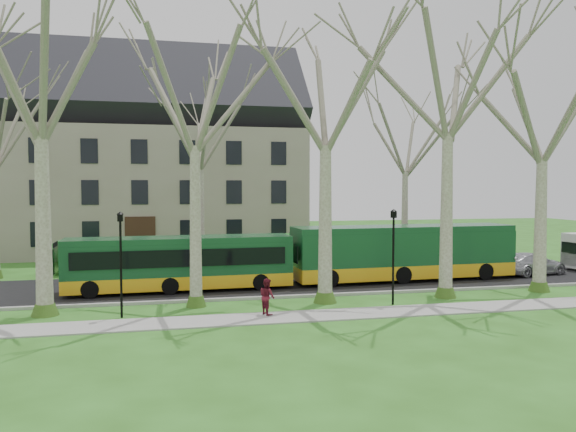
# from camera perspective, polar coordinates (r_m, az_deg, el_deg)

# --- Properties ---
(ground) EXTENTS (120.00, 120.00, 0.00)m
(ground) POSITION_cam_1_polar(r_m,az_deg,el_deg) (25.84, -2.80, -9.12)
(ground) COLOR #2B5D1A
(ground) RESTS_ON ground
(sidewalk) EXTENTS (70.00, 2.00, 0.06)m
(sidewalk) POSITION_cam_1_polar(r_m,az_deg,el_deg) (23.43, -1.77, -10.31)
(sidewalk) COLOR gray
(sidewalk) RESTS_ON ground
(road) EXTENTS (80.00, 8.00, 0.06)m
(road) POSITION_cam_1_polar(r_m,az_deg,el_deg) (31.17, -4.51, -6.97)
(road) COLOR black
(road) RESTS_ON ground
(curb) EXTENTS (80.00, 0.25, 0.14)m
(curb) POSITION_cam_1_polar(r_m,az_deg,el_deg) (27.28, -3.34, -8.32)
(curb) COLOR #A5A39E
(curb) RESTS_ON ground
(building) EXTENTS (26.50, 12.20, 16.00)m
(building) POSITION_cam_1_polar(r_m,az_deg,el_deg) (49.01, -14.58, 6.01)
(building) COLOR gray
(building) RESTS_ON ground
(tree_row_verge) EXTENTS (49.00, 7.00, 14.00)m
(tree_row_verge) POSITION_cam_1_polar(r_m,az_deg,el_deg) (25.61, -2.96, 6.53)
(tree_row_verge) COLOR gray
(tree_row_verge) RESTS_ON ground
(tree_row_far) EXTENTS (33.00, 7.00, 12.00)m
(tree_row_far) POSITION_cam_1_polar(r_m,az_deg,el_deg) (36.03, -7.86, 3.90)
(tree_row_far) COLOR gray
(tree_row_far) RESTS_ON ground
(lamp_row) EXTENTS (36.22, 0.22, 4.30)m
(lamp_row) POSITION_cam_1_polar(r_m,az_deg,el_deg) (24.44, -2.43, -3.70)
(lamp_row) COLOR black
(lamp_row) RESTS_ON ground
(hedges) EXTENTS (30.60, 8.60, 2.00)m
(hedges) POSITION_cam_1_polar(r_m,az_deg,el_deg) (39.16, -13.04, -3.55)
(hedges) COLOR #18551C
(hedges) RESTS_ON ground
(bus_lead) EXTENTS (11.52, 2.76, 2.86)m
(bus_lead) POSITION_cam_1_polar(r_m,az_deg,el_deg) (29.62, -10.88, -4.68)
(bus_lead) COLOR #144725
(bus_lead) RESTS_ON road
(bus_follow) EXTENTS (13.00, 3.19, 3.23)m
(bus_follow) POSITION_cam_1_polar(r_m,az_deg,el_deg) (32.96, 11.68, -3.59)
(bus_follow) COLOR #144725
(bus_follow) RESTS_ON road
(sedan) EXTENTS (4.91, 2.85, 1.34)m
(sedan) POSITION_cam_1_polar(r_m,az_deg,el_deg) (37.40, 23.51, -4.45)
(sedan) COLOR #B0B0B5
(sedan) RESTS_ON road
(pedestrian_b) EXTENTS (0.80, 0.90, 1.52)m
(pedestrian_b) POSITION_cam_1_polar(r_m,az_deg,el_deg) (23.78, -2.14, -8.16)
(pedestrian_b) COLOR maroon
(pedestrian_b) RESTS_ON sidewalk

